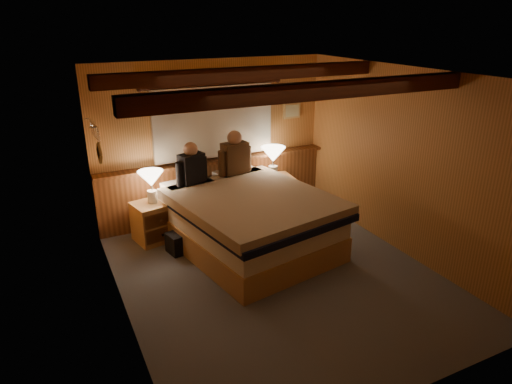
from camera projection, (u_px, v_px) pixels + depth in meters
floor at (278, 276)px, 5.54m from camera, size 4.20×4.20×0.00m
ceiling at (282, 74)px, 4.68m from camera, size 4.20×4.20×0.00m
wall_back at (213, 141)px, 6.87m from camera, size 3.60×0.00×3.60m
wall_left at (116, 212)px, 4.37m from camera, size 0.00×4.20×4.20m
wall_right at (403, 163)px, 5.85m from camera, size 0.00×4.20×4.20m
wall_front at (418, 272)px, 3.35m from camera, size 3.60×0.00×3.60m
wainscot at (216, 187)px, 7.07m from camera, size 3.60×0.23×0.94m
curtain_window at (214, 121)px, 6.70m from camera, size 2.18×0.09×1.11m
ceiling_beams at (275, 81)px, 4.84m from camera, size 3.60×1.65×0.16m
coat_rail at (95, 129)px, 5.56m from camera, size 0.05×0.55×0.24m
framed_print at (292, 111)px, 7.28m from camera, size 0.30×0.04×0.25m
bed at (248, 220)px, 6.10m from camera, size 2.09×2.55×0.78m
nightstand_left at (154, 222)px, 6.36m from camera, size 0.59×0.55×0.56m
nightstand_right at (275, 195)px, 7.24m from camera, size 0.60×0.55×0.60m
lamp_left at (151, 181)px, 6.17m from camera, size 0.35×0.35×0.45m
lamp_right at (273, 156)px, 7.00m from camera, size 0.38×0.38×0.49m
person_left at (192, 167)px, 6.30m from camera, size 0.49×0.29×0.61m
person_right at (235, 156)px, 6.68m from camera, size 0.55×0.27×0.67m
duffel_bag at (185, 240)px, 6.13m from camera, size 0.50×0.36×0.33m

